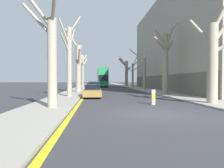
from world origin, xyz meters
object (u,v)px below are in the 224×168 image
street_tree_right_2 (144,71)px  traffic_bollard (153,97)px  street_tree_left_2 (78,66)px  street_tree_right_3 (133,73)px  street_tree_right_0 (214,56)px  street_tree_right_1 (165,60)px  street_tree_left_3 (83,71)px  parked_car_1 (93,88)px  parked_car_2 (94,87)px  parked_car_3 (94,86)px  street_tree_left_1 (69,58)px  street_tree_left_0 (51,56)px  double_decker_bus (102,77)px  parked_car_0 (93,91)px  street_tree_right_4 (126,72)px

street_tree_right_2 → traffic_bollard: (-4.12, -19.55, -2.67)m
street_tree_left_2 → street_tree_right_3: bearing=55.1°
street_tree_right_0 → street_tree_right_1: street_tree_right_1 is taller
street_tree_left_3 → parked_car_1: (2.05, -11.50, -2.78)m
street_tree_left_2 → parked_car_2: (2.10, 3.46, -3.06)m
traffic_bollard → street_tree_right_3: bearing=82.0°
parked_car_1 → parked_car_3: 11.13m
street_tree_left_1 → street_tree_right_0: street_tree_left_1 is taller
street_tree_left_3 → parked_car_1: 12.01m
street_tree_left_3 → parked_car_3: size_ratio=1.73×
street_tree_left_1 → street_tree_left_3: bearing=89.1°
street_tree_right_0 → street_tree_left_0: bearing=-172.3°
street_tree_left_2 → double_decker_bus: size_ratio=0.89×
street_tree_left_0 → street_tree_left_1: street_tree_left_1 is taller
street_tree_left_0 → street_tree_left_2: bearing=89.3°
street_tree_left_0 → street_tree_right_1: (10.86, 11.05, 0.95)m
street_tree_left_2 → street_tree_right_0: street_tree_left_2 is taller
parked_car_3 → double_decker_bus: bearing=81.6°
street_tree_left_1 → street_tree_right_3: (10.85, 23.07, -0.75)m
parked_car_1 → parked_car_3: (0.00, 11.13, 0.04)m
parked_car_1 → traffic_bollard: (4.37, -12.00, -0.12)m
parked_car_0 → parked_car_3: size_ratio=1.05×
street_tree_right_4 → parked_car_3: (-8.52, -16.53, -3.23)m
parked_car_0 → parked_car_1: bearing=90.0°
parked_car_2 → traffic_bollard: size_ratio=3.85×
street_tree_left_0 → street_tree_right_4: (10.83, 41.44, 0.75)m
street_tree_left_2 → parked_car_2: bearing=58.8°
street_tree_right_4 → double_decker_bus: 7.11m
street_tree_right_1 → traffic_bollard: 10.79m
street_tree_left_2 → double_decker_bus: (4.15, 22.57, -1.14)m
street_tree_right_1 → parked_car_3: size_ratio=2.10×
street_tree_left_3 → parked_car_2: street_tree_left_3 is taller
street_tree_left_1 → double_decker_bus: bearing=81.8°
street_tree_left_3 → street_tree_right_2: size_ratio=1.00×
street_tree_left_3 → street_tree_left_2: bearing=-90.3°
street_tree_right_4 → parked_car_0: (-8.52, -33.30, -3.30)m
street_tree_left_0 → street_tree_right_0: street_tree_right_0 is taller
parked_car_1 → parked_car_2: bearing=90.0°
street_tree_left_3 → parked_car_2: (2.05, -5.57, -2.74)m
street_tree_right_0 → street_tree_right_3: bearing=90.3°
street_tree_left_0 → street_tree_left_2: (0.21, 16.25, 0.58)m
parked_car_3 → traffic_bollard: bearing=-79.3°
parked_car_2 → street_tree_right_2: bearing=10.8°
street_tree_left_2 → parked_car_2: 5.07m
street_tree_left_0 → street_tree_right_3: (10.83, 31.51, 0.07)m
street_tree_left_2 → traffic_bollard: 16.18m
street_tree_right_2 → street_tree_left_0: bearing=-116.9°
street_tree_left_1 → parked_car_3: (2.32, 16.48, -3.31)m
double_decker_bus → parked_car_2: (-2.05, -19.11, -1.92)m
street_tree_right_0 → street_tree_right_2: size_ratio=1.13×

